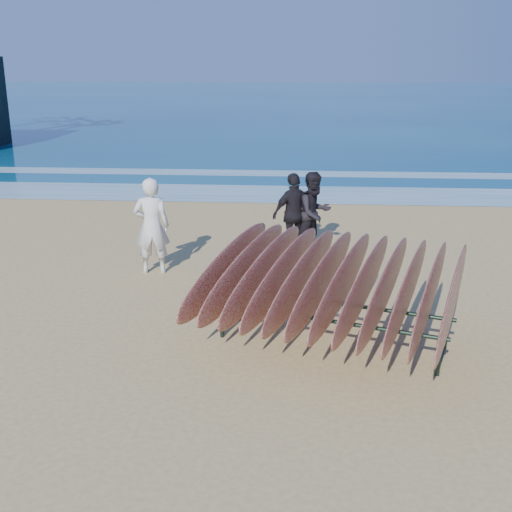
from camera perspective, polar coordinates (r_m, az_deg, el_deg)
The scene contains 8 objects.
ground at distance 9.13m, azimuth -0.38°, elevation -7.19°, with size 120.00×120.00×0.00m, color tan.
ocean at distance 63.41m, azimuth 3.75°, elevation 13.71°, with size 160.00×160.00×0.00m, color navy.
foam_near at distance 18.68m, azimuth 2.11°, elevation 5.54°, with size 160.00×160.00×0.00m, color white.
foam_far at distance 22.12m, azimuth 2.46°, elevation 7.35°, with size 160.00×160.00×0.00m, color white.
surfboard_rack at distance 8.59m, azimuth 6.78°, elevation -2.35°, with size 3.98×3.90×1.48m.
person_white at distance 11.70m, azimuth -9.26°, elevation 2.66°, with size 0.64×0.42×1.76m, color silver.
person_dark_a at distance 12.82m, azimuth 5.21°, elevation 3.82°, with size 0.80×0.62×1.65m, color black.
person_dark_b at distance 12.81m, azimuth 3.40°, elevation 3.80°, with size 0.95×0.40×1.62m, color black.
Camera 1 is at (0.68, -8.29, 3.76)m, focal length 45.00 mm.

